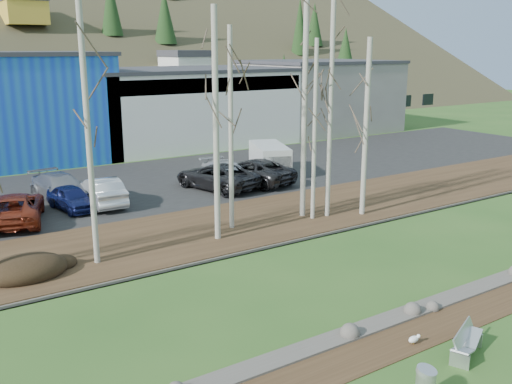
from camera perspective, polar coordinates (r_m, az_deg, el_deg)
ground at (r=16.57m, az=17.15°, el=-17.74°), size 200.00×200.00×0.00m
dirt_strip at (r=17.74m, az=11.78°, el=-15.03°), size 80.00×1.80×0.03m
near_bank_rocks at (r=18.37m, az=9.52°, el=-13.89°), size 80.00×0.80×0.50m
river at (r=21.22m, az=1.90°, el=-9.67°), size 80.00×8.00×0.90m
far_bank_rocks at (r=24.42m, az=-3.69°, el=-6.40°), size 80.00×0.80×0.46m
far_bank at (r=27.07m, az=-7.07°, el=-4.22°), size 80.00×7.00×0.15m
parking_lot at (r=36.45m, az=-14.45°, el=0.26°), size 80.00×14.00×0.14m
building_white at (r=53.21m, az=-7.39°, el=8.54°), size 18.36×12.24×6.80m
building_grey at (r=61.89m, az=6.20°, el=9.59°), size 14.28×12.24×7.30m
bench_damaged at (r=17.94m, az=20.23°, el=-13.94°), size 1.82×1.19×0.78m
seagull at (r=18.15m, az=15.52°, el=-13.99°), size 0.43×0.22×0.32m
dirt_mound at (r=23.53m, az=-22.08°, el=-7.10°), size 3.12×2.20×0.61m
birch_3 at (r=22.85m, az=-16.47°, el=5.93°), size 0.23×0.23×10.75m
birch_4 at (r=24.99m, az=-4.03°, el=6.51°), size 0.26×0.26×10.20m
birch_5 at (r=26.62m, az=-2.53°, el=6.18°), size 0.22×0.22×9.44m
birch_6 at (r=28.30m, az=5.88°, el=6.05°), size 0.21×0.21×8.90m
birch_7 at (r=28.60m, az=4.88°, el=8.54°), size 0.28×0.28×11.26m
birch_8 at (r=29.46m, az=10.93°, el=6.24°), size 0.26×0.26×8.96m
birch_9 at (r=28.65m, az=7.50°, el=9.82°), size 0.24×0.24×12.59m
birch_10 at (r=28.91m, az=7.36°, el=6.18°), size 0.21×0.21×8.90m
car_2 at (r=30.65m, az=-22.93°, el=-1.48°), size 3.87×5.84×1.49m
car_3 at (r=34.16m, az=-18.90°, el=0.42°), size 2.91×5.43×1.50m
car_4 at (r=32.05m, az=-17.95°, el=-0.57°), size 2.11×4.00×1.30m
car_5 at (r=32.56m, az=-15.16°, el=0.09°), size 1.89×4.78×1.55m
car_6 at (r=36.43m, az=-0.27°, el=2.10°), size 3.95×6.16×1.58m
car_7 at (r=36.27m, az=-2.90°, el=1.91°), size 2.27×5.05×1.44m
car_8 at (r=35.08m, az=-3.95°, el=1.59°), size 3.95×6.16×1.58m
van_white at (r=38.80m, az=1.43°, el=3.21°), size 3.57×5.10×2.06m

